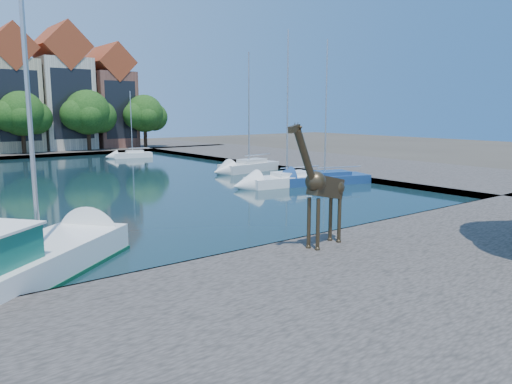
# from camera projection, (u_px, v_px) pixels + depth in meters

# --- Properties ---
(ground) EXTENTS (160.00, 160.00, 0.00)m
(ground) POSITION_uv_depth(u_px,v_px,m) (280.00, 253.00, 20.24)
(ground) COLOR #38332B
(ground) RESTS_ON ground
(water_basin) EXTENTS (38.00, 50.00, 0.08)m
(water_basin) POSITION_uv_depth(u_px,v_px,m) (81.00, 184.00, 38.98)
(water_basin) COLOR black
(water_basin) RESTS_ON ground
(near_quay) EXTENTS (50.00, 14.00, 0.50)m
(near_quay) POSITION_uv_depth(u_px,v_px,m) (434.00, 298.00, 14.73)
(near_quay) COLOR #524B47
(near_quay) RESTS_ON ground
(right_quay) EXTENTS (14.00, 52.00, 0.50)m
(right_quay) POSITION_uv_depth(u_px,v_px,m) (312.00, 161.00, 54.01)
(right_quay) COLOR #524B47
(right_quay) RESTS_ON ground
(townhouse_east_inner) EXTENTS (5.94, 9.18, 15.79)m
(townhouse_east_inner) POSITION_uv_depth(u_px,v_px,m) (10.00, 94.00, 63.93)
(townhouse_east_inner) COLOR #C2B28A
(townhouse_east_inner) RESTS_ON far_quay
(townhouse_east_mid) EXTENTS (6.43, 9.18, 16.65)m
(townhouse_east_mid) POSITION_uv_depth(u_px,v_px,m) (62.00, 92.00, 67.79)
(townhouse_east_mid) COLOR beige
(townhouse_east_mid) RESTS_ON far_quay
(townhouse_east_end) EXTENTS (5.44, 9.18, 14.43)m
(townhouse_east_end) POSITION_uv_depth(u_px,v_px,m) (108.00, 100.00, 71.87)
(townhouse_east_end) COLOR brown
(townhouse_east_end) RESTS_ON far_quay
(far_tree_mid_east) EXTENTS (7.02, 5.40, 7.52)m
(far_tree_mid_east) POSITION_uv_depth(u_px,v_px,m) (23.00, 115.00, 60.12)
(far_tree_mid_east) COLOR #332114
(far_tree_mid_east) RESTS_ON far_quay
(far_tree_east) EXTENTS (7.54, 5.80, 7.84)m
(far_tree_east) POSITION_uv_depth(u_px,v_px,m) (88.00, 114.00, 64.93)
(far_tree_east) COLOR #332114
(far_tree_east) RESTS_ON far_quay
(far_tree_far_east) EXTENTS (6.76, 5.20, 7.36)m
(far_tree_far_east) POSITION_uv_depth(u_px,v_px,m) (145.00, 115.00, 69.77)
(far_tree_far_east) COLOR #332114
(far_tree_far_east) RESTS_ON far_quay
(giraffe_statue) EXTENTS (3.32, 0.98, 4.75)m
(giraffe_statue) POSITION_uv_depth(u_px,v_px,m) (322.00, 187.00, 19.02)
(giraffe_statue) COLOR #392D1C
(giraffe_statue) RESTS_ON near_quay
(motorsailer) EXTENTS (9.29, 8.29, 11.04)m
(motorsailer) POSITION_uv_depth(u_px,v_px,m) (9.00, 263.00, 15.82)
(motorsailer) COLOR white
(motorsailer) RESTS_ON water_basin
(sailboat_right_a) EXTENTS (6.62, 3.05, 11.41)m
(sailboat_right_a) POSITION_uv_depth(u_px,v_px,m) (287.00, 178.00, 37.78)
(sailboat_right_a) COLOR white
(sailboat_right_a) RESTS_ON water_basin
(sailboat_right_b) EXTENTS (7.32, 4.44, 10.88)m
(sailboat_right_b) POSITION_uv_depth(u_px,v_px,m) (324.00, 177.00, 38.80)
(sailboat_right_b) COLOR navy
(sailboat_right_b) RESTS_ON water_basin
(sailboat_right_c) EXTENTS (6.27, 2.93, 10.80)m
(sailboat_right_c) POSITION_uv_depth(u_px,v_px,m) (249.00, 165.00, 46.44)
(sailboat_right_c) COLOR beige
(sailboat_right_c) RESTS_ON water_basin
(sailboat_right_d) EXTENTS (4.69, 2.30, 7.87)m
(sailboat_right_d) POSITION_uv_depth(u_px,v_px,m) (132.00, 154.00, 59.77)
(sailboat_right_d) COLOR white
(sailboat_right_d) RESTS_ON water_basin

